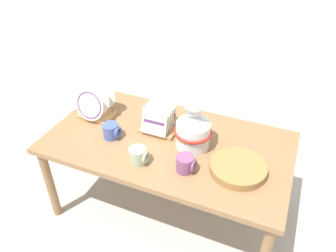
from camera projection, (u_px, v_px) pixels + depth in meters
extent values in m
plane|color=#B2ADA3|center=(168.00, 206.00, 2.36)|extent=(14.00, 14.00, 0.00)
cube|color=olive|center=(168.00, 143.00, 2.02)|extent=(1.48, 0.81, 0.03)
cylinder|color=olive|center=(50.00, 184.00, 2.15)|extent=(0.06, 0.06, 0.57)
cylinder|color=olive|center=(107.00, 126.00, 2.68)|extent=(0.06, 0.06, 0.57)
cylinder|color=olive|center=(281.00, 172.00, 2.24)|extent=(0.06, 0.06, 0.57)
cylinder|color=silver|center=(193.00, 135.00, 1.92)|extent=(0.20, 0.20, 0.16)
cone|color=silver|center=(194.00, 118.00, 1.85)|extent=(0.20, 0.20, 0.07)
cylinder|color=silver|center=(194.00, 109.00, 1.82)|extent=(0.09, 0.09, 0.05)
torus|color=silver|center=(195.00, 105.00, 1.80)|extent=(0.13, 0.13, 0.02)
torus|color=#B72D23|center=(193.00, 132.00, 1.91)|extent=(0.23, 0.23, 0.02)
cube|color=tan|center=(98.00, 115.00, 2.22)|extent=(0.23, 0.17, 0.02)
cylinder|color=tan|center=(92.00, 101.00, 2.26)|extent=(0.01, 0.01, 0.08)
cylinder|color=tan|center=(112.00, 106.00, 2.21)|extent=(0.01, 0.01, 0.08)
cylinder|color=white|center=(89.00, 105.00, 2.10)|extent=(0.21, 0.06, 0.21)
torus|color=#5B3375|center=(89.00, 105.00, 2.09)|extent=(0.18, 0.05, 0.18)
cylinder|color=white|center=(96.00, 100.00, 2.15)|extent=(0.21, 0.06, 0.21)
cylinder|color=white|center=(102.00, 95.00, 2.20)|extent=(0.21, 0.06, 0.21)
cube|color=tan|center=(159.00, 128.00, 2.09)|extent=(0.23, 0.17, 0.02)
cylinder|color=tan|center=(152.00, 114.00, 2.13)|extent=(0.01, 0.01, 0.08)
cylinder|color=tan|center=(175.00, 119.00, 2.08)|extent=(0.01, 0.01, 0.08)
cube|color=white|center=(154.00, 122.00, 1.98)|extent=(0.16, 0.05, 0.16)
cube|color=white|center=(157.00, 119.00, 2.01)|extent=(0.16, 0.05, 0.16)
cube|color=white|center=(159.00, 116.00, 2.03)|extent=(0.16, 0.05, 0.16)
cube|color=white|center=(162.00, 113.00, 2.06)|extent=(0.16, 0.05, 0.16)
cube|color=white|center=(164.00, 110.00, 2.09)|extent=(0.16, 0.05, 0.16)
cube|color=#5B3375|center=(154.00, 122.00, 1.98)|extent=(0.14, 0.01, 0.02)
cylinder|color=olive|center=(238.00, 170.00, 1.78)|extent=(0.31, 0.31, 0.01)
cylinder|color=olive|center=(238.00, 169.00, 1.78)|extent=(0.31, 0.31, 0.01)
cylinder|color=olive|center=(238.00, 168.00, 1.77)|extent=(0.31, 0.31, 0.01)
cylinder|color=olive|center=(238.00, 167.00, 1.77)|extent=(0.31, 0.31, 0.01)
cylinder|color=olive|center=(239.00, 166.00, 1.76)|extent=(0.31, 0.31, 0.01)
cylinder|color=#9EB28E|center=(138.00, 155.00, 1.82)|extent=(0.10, 0.10, 0.09)
torus|color=#9EB28E|center=(146.00, 157.00, 1.80)|extent=(0.02, 0.08, 0.08)
cylinder|color=#7A4770|center=(185.00, 164.00, 1.77)|extent=(0.10, 0.10, 0.09)
torus|color=#7A4770|center=(194.00, 166.00, 1.75)|extent=(0.02, 0.08, 0.08)
cylinder|color=#42569E|center=(111.00, 131.00, 2.01)|extent=(0.10, 0.10, 0.09)
torus|color=#42569E|center=(118.00, 132.00, 1.99)|extent=(0.02, 0.08, 0.08)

